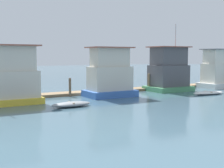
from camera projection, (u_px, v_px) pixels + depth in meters
ground_plane at (107, 96)px, 34.50m from camera, size 200.00×200.00×0.00m
dock_walkway at (96, 92)px, 36.95m from camera, size 51.00×2.16×0.30m
houseboat_yellow at (5, 77)px, 28.74m from camera, size 6.20×4.07×9.25m
houseboat_blue at (110, 75)px, 33.85m from camera, size 5.32×3.46×5.38m
houseboat_green at (168, 71)px, 39.29m from camera, size 5.32×4.07×8.44m
houseboat_white at (221, 70)px, 43.45m from camera, size 6.04×3.51×5.36m
dinghy_grey at (71, 104)px, 27.11m from camera, size 3.62×1.51×0.45m
dinghy_white at (208, 93)px, 35.82m from camera, size 4.26×1.87×0.35m
mooring_post_near_right at (70, 87)px, 33.83m from camera, size 0.27×0.27×2.02m
mooring_post_centre at (149, 82)px, 39.14m from camera, size 0.28×0.28×2.15m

